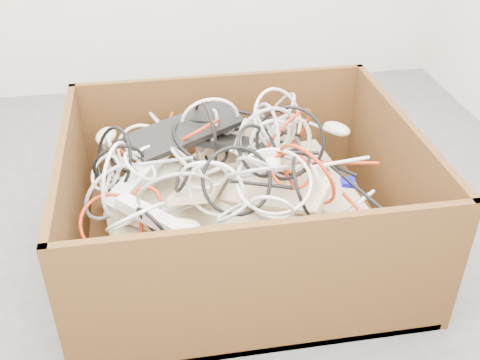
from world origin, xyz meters
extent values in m
plane|color=#4A4A4C|center=(0.00, 0.00, 0.00)|extent=(3.00, 3.00, 0.00)
cube|color=#422910|center=(0.10, 0.00, 0.01)|extent=(1.17, 0.97, 0.03)
cube|color=#422910|center=(0.10, 0.47, 0.25)|extent=(1.17, 0.03, 0.50)
cube|color=#422910|center=(0.10, -0.48, 0.25)|extent=(1.17, 0.03, 0.50)
cube|color=#422910|center=(0.67, 0.00, 0.25)|extent=(0.02, 0.92, 0.50)
cube|color=#422910|center=(-0.47, 0.00, 0.25)|extent=(0.03, 0.92, 0.50)
cube|color=#C1B98F|center=(0.10, 0.02, 0.08)|extent=(1.03, 0.89, 0.19)
cube|color=#C1B98F|center=(0.00, -0.05, 0.17)|extent=(0.74, 0.66, 0.20)
cube|color=beige|center=(-0.13, 0.19, 0.19)|extent=(0.42, 0.37, 0.07)
cube|color=beige|center=(0.38, 0.06, 0.18)|extent=(0.31, 0.42, 0.19)
cube|color=beige|center=(0.23, -0.17, 0.17)|extent=(0.16, 0.42, 0.04)
cube|color=beige|center=(-0.16, -0.10, 0.23)|extent=(0.42, 0.27, 0.17)
cube|color=beige|center=(0.33, -0.21, 0.26)|extent=(0.33, 0.42, 0.14)
cube|color=beige|center=(0.16, 0.26, 0.31)|extent=(0.40, 0.21, 0.19)
cube|color=beige|center=(-0.04, 0.03, 0.28)|extent=(0.25, 0.41, 0.19)
cube|color=beige|center=(0.21, -0.05, 0.29)|extent=(0.37, 0.39, 0.19)
cube|color=black|center=(0.06, 0.18, 0.36)|extent=(0.43, 0.24, 0.12)
cube|color=black|center=(-0.07, 0.17, 0.43)|extent=(0.43, 0.31, 0.08)
ellipsoid|color=#BEB899|center=(-0.15, 0.11, 0.31)|extent=(0.14, 0.12, 0.04)
ellipsoid|color=#BEB899|center=(0.51, 0.24, 0.35)|extent=(0.13, 0.14, 0.04)
ellipsoid|color=#BEB899|center=(-0.12, -0.23, 0.32)|extent=(0.13, 0.09, 0.04)
ellipsoid|color=#BEB899|center=(0.18, -0.08, 0.44)|extent=(0.09, 0.13, 0.04)
ellipsoid|color=#BEB899|center=(-0.02, 0.29, 0.40)|extent=(0.12, 0.14, 0.04)
ellipsoid|color=black|center=(0.38, -0.27, 0.30)|extent=(0.12, 0.07, 0.04)
ellipsoid|color=#BEB899|center=(-0.36, 0.26, 0.38)|extent=(0.10, 0.13, 0.04)
cube|color=silver|center=(-0.25, 0.01, 0.36)|extent=(0.24, 0.28, 0.13)
cube|color=silver|center=(-0.21, -0.20, 0.34)|extent=(0.24, 0.20, 0.09)
cube|color=#0E0DC7|center=(0.43, -0.14, 0.35)|extent=(0.05, 0.05, 0.03)
torus|color=black|center=(-0.01, 0.25, 0.40)|extent=(0.23, 0.18, 0.16)
torus|color=gray|center=(0.10, 0.01, 0.48)|extent=(0.07, 0.17, 0.16)
torus|color=silver|center=(0.15, -0.28, 0.39)|extent=(0.19, 0.11, 0.18)
torus|color=silver|center=(-0.24, -0.01, 0.41)|extent=(0.13, 0.16, 0.11)
torus|color=silver|center=(0.20, 0.02, 0.46)|extent=(0.20, 0.05, 0.20)
torus|color=black|center=(-0.10, -0.09, 0.41)|extent=(0.09, 0.16, 0.14)
torus|color=silver|center=(0.28, -0.11, 0.36)|extent=(0.13, 0.18, 0.21)
torus|color=gray|center=(0.28, 0.27, 0.39)|extent=(0.22, 0.32, 0.26)
torus|color=gray|center=(0.01, 0.23, 0.39)|extent=(0.11, 0.19, 0.17)
torus|color=black|center=(0.29, 0.18, 0.36)|extent=(0.16, 0.11, 0.13)
torus|color=#9F240B|center=(0.24, -0.14, 0.43)|extent=(0.20, 0.18, 0.11)
torus|color=black|center=(0.14, -0.08, 0.47)|extent=(0.22, 0.20, 0.18)
torus|color=#9F240B|center=(-0.34, -0.18, 0.32)|extent=(0.27, 0.22, 0.18)
torus|color=#9F240B|center=(-0.03, 0.18, 0.42)|extent=(0.24, 0.22, 0.16)
torus|color=silver|center=(0.27, 0.18, 0.44)|extent=(0.22, 0.25, 0.26)
torus|color=gray|center=(0.12, -0.14, 0.46)|extent=(0.13, 0.11, 0.13)
torus|color=#9F240B|center=(0.28, 0.24, 0.41)|extent=(0.11, 0.12, 0.12)
torus|color=black|center=(0.27, 0.01, 0.44)|extent=(0.31, 0.16, 0.32)
torus|color=black|center=(-0.02, 0.14, 0.39)|extent=(0.27, 0.30, 0.17)
torus|color=gray|center=(-0.13, -0.16, 0.39)|extent=(0.34, 0.16, 0.31)
torus|color=black|center=(-0.30, 0.03, 0.40)|extent=(0.25, 0.07, 0.24)
torus|color=silver|center=(-0.31, 0.22, 0.29)|extent=(0.13, 0.16, 0.13)
torus|color=black|center=(-0.21, -0.25, 0.35)|extent=(0.13, 0.15, 0.14)
torus|color=black|center=(-0.15, 0.26, 0.32)|extent=(0.16, 0.17, 0.21)
torus|color=black|center=(0.28, -0.17, 0.37)|extent=(0.14, 0.29, 0.28)
torus|color=silver|center=(-0.36, 0.08, 0.34)|extent=(0.13, 0.17, 0.14)
torus|color=silver|center=(-0.01, -0.17, 0.40)|extent=(0.25, 0.13, 0.27)
torus|color=black|center=(0.05, -0.19, 0.44)|extent=(0.31, 0.20, 0.25)
torus|color=gray|center=(-0.08, -0.04, 0.43)|extent=(0.14, 0.20, 0.16)
torus|color=gray|center=(0.19, 0.04, 0.49)|extent=(0.08, 0.16, 0.16)
torus|color=gray|center=(0.29, 0.10, 0.41)|extent=(0.22, 0.12, 0.20)
torus|color=#9F240B|center=(-0.23, -0.12, 0.34)|extent=(0.14, 0.09, 0.11)
torus|color=silver|center=(-0.04, -0.10, 0.41)|extent=(0.22, 0.10, 0.20)
torus|color=gray|center=(0.02, -0.29, 0.40)|extent=(0.13, 0.14, 0.08)
torus|color=silver|center=(-0.25, 0.09, 0.36)|extent=(0.21, 0.16, 0.21)
torus|color=gray|center=(0.12, -0.19, 0.47)|extent=(0.26, 0.21, 0.17)
torus|color=gray|center=(0.33, 0.20, 0.36)|extent=(0.07, 0.12, 0.12)
torus|color=black|center=(0.25, -0.09, 0.42)|extent=(0.14, 0.16, 0.09)
torus|color=silver|center=(-0.31, -0.04, 0.39)|extent=(0.10, 0.28, 0.29)
torus|color=silver|center=(0.28, 0.02, 0.42)|extent=(0.23, 0.16, 0.27)
torus|color=silver|center=(0.17, -0.19, 0.43)|extent=(0.26, 0.25, 0.12)
torus|color=silver|center=(-0.26, -0.21, 0.36)|extent=(0.25, 0.18, 0.20)
torus|color=black|center=(-0.32, 0.07, 0.39)|extent=(0.19, 0.23, 0.27)
torus|color=gray|center=(0.19, 0.06, 0.44)|extent=(0.07, 0.33, 0.33)
torus|color=silver|center=(0.02, 0.21, 0.44)|extent=(0.29, 0.09, 0.28)
torus|color=silver|center=(-0.35, 0.21, 0.31)|extent=(0.09, 0.25, 0.26)
torus|color=gray|center=(-0.13, 0.29, 0.36)|extent=(0.17, 0.29, 0.25)
torus|color=silver|center=(-0.23, 0.18, 0.36)|extent=(0.22, 0.11, 0.22)
torus|color=black|center=(0.00, 0.16, 0.41)|extent=(0.08, 0.33, 0.34)
torus|color=gray|center=(0.19, 0.01, 0.48)|extent=(0.28, 0.08, 0.29)
torus|color=black|center=(0.28, 0.28, 0.36)|extent=(0.14, 0.07, 0.13)
torus|color=#9F240B|center=(0.27, 0.07, 0.43)|extent=(0.25, 0.24, 0.24)
torus|color=#9F240B|center=(0.28, -0.17, 0.42)|extent=(0.19, 0.29, 0.32)
torus|color=black|center=(-0.29, 0.12, 0.38)|extent=(0.16, 0.09, 0.17)
torus|color=gray|center=(-0.33, -0.07, 0.36)|extent=(0.24, 0.20, 0.30)
cylinder|color=silver|center=(0.47, -0.22, 0.35)|extent=(0.10, 0.10, 0.04)
cylinder|color=gray|center=(0.39, 0.21, 0.40)|extent=(0.15, 0.23, 0.04)
cylinder|color=silver|center=(0.31, -0.33, 0.33)|extent=(0.20, 0.04, 0.04)
cylinder|color=silver|center=(0.42, -0.08, 0.40)|extent=(0.22, 0.08, 0.04)
cylinder|color=black|center=(0.17, 0.27, 0.42)|extent=(0.22, 0.04, 0.08)
cylinder|color=silver|center=(0.12, -0.07, 0.43)|extent=(0.13, 0.14, 0.03)
cylinder|color=black|center=(0.13, -0.19, 0.42)|extent=(0.19, 0.04, 0.04)
cylinder|color=gray|center=(0.24, 0.13, 0.40)|extent=(0.23, 0.10, 0.08)
cylinder|color=black|center=(0.20, -0.06, 0.45)|extent=(0.27, 0.14, 0.05)
cylinder|color=gray|center=(-0.15, -0.03, 0.43)|extent=(0.18, 0.08, 0.05)
cylinder|color=black|center=(0.25, 0.28, 0.38)|extent=(0.07, 0.17, 0.04)
cylinder|color=#9F240B|center=(0.41, -0.06, 0.39)|extent=(0.28, 0.07, 0.01)
cylinder|color=black|center=(0.06, 0.23, 0.38)|extent=(0.19, 0.11, 0.05)
cylinder|color=silver|center=(-0.28, 0.23, 0.31)|extent=(0.20, 0.23, 0.02)
cylinder|color=black|center=(0.15, 0.22, 0.40)|extent=(0.07, 0.23, 0.08)
cylinder|color=gray|center=(0.44, -0.21, 0.33)|extent=(0.16, 0.16, 0.07)
cylinder|color=black|center=(0.44, -0.17, 0.36)|extent=(0.12, 0.27, 0.04)
cylinder|color=gray|center=(-0.34, -0.03, 0.37)|extent=(0.03, 0.13, 0.04)
cylinder|color=gray|center=(-0.13, 0.20, 0.36)|extent=(0.09, 0.20, 0.08)
cylinder|color=#9F240B|center=(0.21, -0.09, 0.40)|extent=(0.13, 0.06, 0.05)
cylinder|color=gray|center=(0.07, 0.33, 0.37)|extent=(0.07, 0.17, 0.04)
cylinder|color=silver|center=(-0.02, -0.13, 0.44)|extent=(0.09, 0.10, 0.05)
cylinder|color=black|center=(0.39, -0.04, 0.37)|extent=(0.14, 0.21, 0.04)
cylinder|color=#9F240B|center=(0.42, -0.27, 0.35)|extent=(0.02, 0.23, 0.07)
cylinder|color=#9F240B|center=(-0.14, 0.24, 0.39)|extent=(0.09, 0.28, 0.03)
cylinder|color=#9F240B|center=(-0.31, 0.23, 0.34)|extent=(0.09, 0.11, 0.05)
camera|label=1|loc=(-0.17, -1.60, 1.40)|focal=42.65mm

